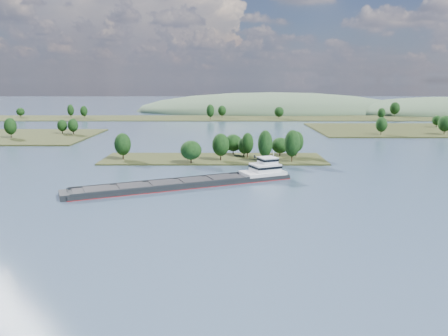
{
  "coord_description": "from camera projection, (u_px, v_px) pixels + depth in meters",
  "views": [
    {
      "loc": [
        5.5,
        -15.79,
        35.22
      ],
      "look_at": [
        4.89,
        130.0,
        6.0
      ],
      "focal_mm": 35.0,
      "sensor_mm": 36.0,
      "label": 1
    }
  ],
  "objects": [
    {
      "name": "ground",
      "position": [
        209.0,
        192.0,
        140.09
      ],
      "size": [
        1800.0,
        1800.0,
        0.0
      ],
      "primitive_type": "plane",
      "color": "#394F63",
      "rests_on": "ground"
    },
    {
      "name": "hill_west",
      "position": [
        272.0,
        111.0,
        512.43
      ],
      "size": [
        320.0,
        160.0,
        44.0
      ],
      "primitive_type": "ellipsoid",
      "color": "#3E563B",
      "rests_on": "ground"
    },
    {
      "name": "back_shoreline",
      "position": [
        230.0,
        118.0,
        414.19
      ],
      "size": [
        900.0,
        60.0,
        15.36
      ],
      "color": "#272D14",
      "rests_on": "ground"
    },
    {
      "name": "tree_island",
      "position": [
        226.0,
        151.0,
        196.92
      ],
      "size": [
        100.0,
        32.21,
        15.09
      ],
      "color": "#272D14",
      "rests_on": "ground"
    },
    {
      "name": "cargo_barge",
      "position": [
        199.0,
        181.0,
        150.04
      ],
      "size": [
        76.0,
        40.28,
        10.68
      ],
      "color": "black",
      "rests_on": "ground"
    }
  ]
}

